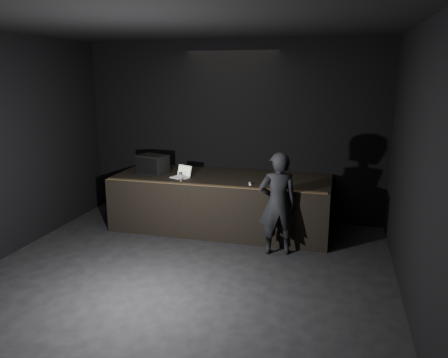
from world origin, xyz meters
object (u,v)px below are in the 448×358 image
stage_monitor (153,164)px  laptop (182,174)px  beer_can (181,177)px  person (278,204)px  stage_riser (222,202)px

stage_monitor → laptop: 0.68m
stage_monitor → laptop: bearing=2.4°
beer_can → person: 1.87m
stage_riser → laptop: (-0.70, -0.25, 0.56)m
beer_can → laptop: bearing=106.5°
stage_riser → stage_monitor: 1.51m
stage_riser → laptop: size_ratio=10.23×
beer_can → person: size_ratio=0.10×
stage_riser → stage_monitor: (-1.35, -0.09, 0.68)m
person → laptop: bearing=-36.4°
stage_monitor → person: 2.70m
laptop → person: (1.89, -0.70, -0.21)m
beer_can → person: bearing=-13.3°
stage_monitor → beer_can: stage_monitor is taller
beer_can → person: person is taller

